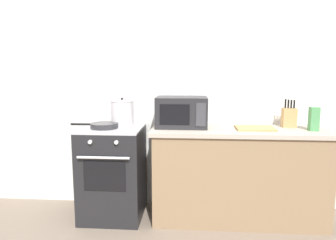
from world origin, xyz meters
The scene contains 10 objects.
back_wall centered at (0.30, 0.97, 1.25)m, with size 4.40×0.10×2.50m, color silver.
lower_cabinet_right centered at (0.90, 0.62, 0.44)m, with size 1.64×0.56×0.88m, color #8C7051.
countertop_right centered at (0.90, 0.62, 0.90)m, with size 1.70×0.60×0.04m, color #ADA393.
stove centered at (-0.35, 0.60, 0.46)m, with size 0.60×0.64×0.92m.
stock_pot centered at (-0.27, 0.71, 1.05)m, with size 0.33×0.24×0.29m.
frying_pan centered at (-0.42, 0.55, 0.95)m, with size 0.47×0.27×0.05m.
microwave centered at (0.34, 0.68, 1.07)m, with size 0.50×0.37×0.30m.
cutting_board centered at (1.04, 0.60, 0.93)m, with size 0.36×0.26×0.02m, color tan.
knife_block centered at (1.40, 0.74, 1.02)m, with size 0.13×0.10×0.28m.
pasta_box centered at (1.57, 0.57, 1.03)m, with size 0.08×0.08×0.22m, color #4C9356.
Camera 1 is at (0.44, -2.37, 1.46)m, focal length 33.10 mm.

